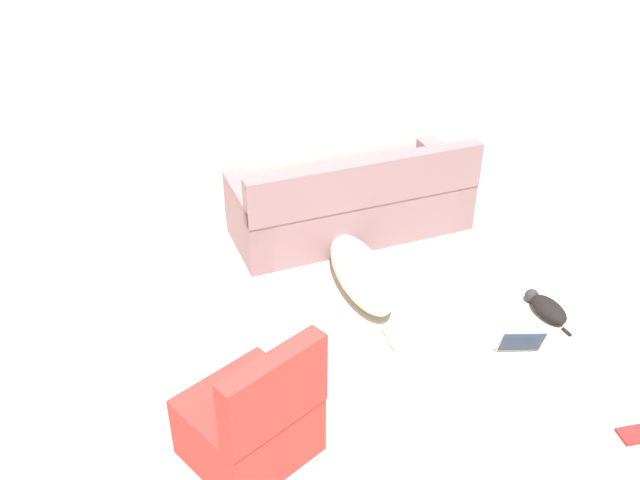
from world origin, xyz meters
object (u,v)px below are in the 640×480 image
object	(u,v)px
dog	(356,265)
cat	(547,308)
book_red	(634,435)
laptop_open	(523,354)
couch	(352,204)
side_chair	(253,420)

from	to	relation	value
dog	cat	world-z (taller)	dog
book_red	dog	bearing A→B (deg)	114.47
cat	dog	bearing A→B (deg)	49.37
laptop_open	cat	bearing A→B (deg)	58.75
dog	book_red	world-z (taller)	dog
dog	laptop_open	xyz separation A→B (m)	(0.68, -1.28, -0.07)
couch	cat	bearing A→B (deg)	119.15
couch	cat	world-z (taller)	couch
laptop_open	book_red	distance (m)	0.83
dog	book_red	distance (m)	2.27
couch	book_red	distance (m)	2.85
dog	cat	xyz separation A→B (m)	(1.15, -0.89, -0.08)
dog	book_red	size ratio (longest dim) A/B	7.71
laptop_open	side_chair	bearing A→B (deg)	-157.22
cat	laptop_open	bearing A→B (deg)	126.51
couch	cat	xyz separation A→B (m)	(0.89, -1.58, -0.22)
laptop_open	book_red	bearing A→B (deg)	-52.25
cat	side_chair	bearing A→B (deg)	99.00
cat	laptop_open	world-z (taller)	laptop_open
couch	book_red	world-z (taller)	couch
couch	dog	xyz separation A→B (m)	(-0.25, -0.69, -0.13)
dog	side_chair	bearing A→B (deg)	142.67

